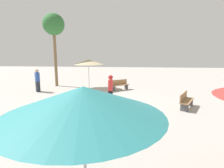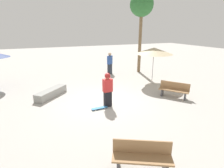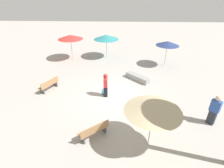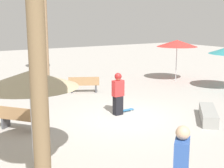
{
  "view_description": "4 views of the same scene",
  "coord_description": "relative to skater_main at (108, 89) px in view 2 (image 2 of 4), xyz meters",
  "views": [
    {
      "loc": [
        -1.71,
        10.27,
        2.92
      ],
      "look_at": [
        -0.59,
        -0.14,
        1.14
      ],
      "focal_mm": 28.0,
      "sensor_mm": 36.0,
      "label": 1
    },
    {
      "loc": [
        -8.01,
        2.88,
        3.73
      ],
      "look_at": [
        -0.63,
        -0.2,
        1.17
      ],
      "focal_mm": 28.0,
      "sensor_mm": 36.0,
      "label": 2
    },
    {
      "loc": [
        0.34,
        -10.35,
        6.74
      ],
      "look_at": [
        -0.08,
        0.01,
        0.95
      ],
      "focal_mm": 28.0,
      "sensor_mm": 36.0,
      "label": 3
    },
    {
      "loc": [
        9.56,
        -6.71,
        3.76
      ],
      "look_at": [
        -0.44,
        -0.35,
        1.31
      ],
      "focal_mm": 50.0,
      "sensor_mm": 36.0,
      "label": 4
    }
  ],
  "objects": [
    {
      "name": "ground_plane",
      "position": [
        0.52,
        0.02,
        -0.92
      ],
      "size": [
        60.0,
        60.0,
        0.0
      ],
      "primitive_type": "plane",
      "color": "#ADA8A0"
    },
    {
      "name": "skater_main",
      "position": [
        0.0,
        0.0,
        0.0
      ],
      "size": [
        0.28,
        0.46,
        1.71
      ],
      "rotation": [
        0.0,
        0.0,
        1.61
      ],
      "color": "black",
      "rests_on": "ground_plane"
    },
    {
      "name": "skateboard",
      "position": [
        -0.18,
        0.49,
        -0.87
      ],
      "size": [
        0.22,
        0.81,
        0.07
      ],
      "rotation": [
        0.0,
        0.0,
        1.6
      ],
      "color": "teal",
      "rests_on": "ground_plane"
    },
    {
      "name": "concrete_ledge",
      "position": [
        2.44,
        2.51,
        -0.71
      ],
      "size": [
        1.91,
        1.88,
        0.43
      ],
      "rotation": [
        0.0,
        0.0,
        2.37
      ],
      "color": "gray",
      "rests_on": "ground_plane"
    },
    {
      "name": "bench_near",
      "position": [
        -0.31,
        -3.88,
        -0.5
      ],
      "size": [
        1.53,
        1.33,
        0.85
      ],
      "rotation": [
        0.0,
        0.0,
        0.66
      ],
      "color": "#47474C",
      "rests_on": "ground_plane"
    },
    {
      "name": "bench_far",
      "position": [
        -4.23,
        0.66,
        -0.5
      ],
      "size": [
        1.13,
        1.62,
        0.85
      ],
      "rotation": [
        0.0,
        0.0,
        1.09
      ],
      "color": "#47474C",
      "rests_on": "ground_plane"
    },
    {
      "name": "shade_umbrella_tan",
      "position": [
        2.37,
        -4.28,
        1.36
      ],
      "size": [
        2.51,
        2.51,
        2.5
      ],
      "color": "#B7B7BC",
      "rests_on": "ground_plane"
    },
    {
      "name": "palm_tree_right",
      "position": [
        5.68,
        -5.18,
        4.48
      ],
      "size": [
        1.91,
        1.91,
        6.5
      ],
      "color": "brown",
      "rests_on": "ground_plane"
    },
    {
      "name": "bystander_watching",
      "position": [
        6.08,
        -2.56,
        -0.02
      ],
      "size": [
        0.53,
        0.55,
        1.8
      ],
      "rotation": [
        0.0,
        0.0,
        2.29
      ],
      "color": "#282D38",
      "rests_on": "ground_plane"
    }
  ]
}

